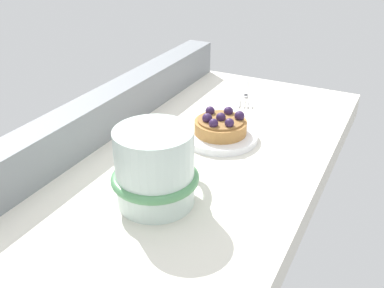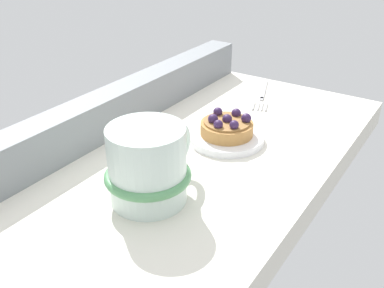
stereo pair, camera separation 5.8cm
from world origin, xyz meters
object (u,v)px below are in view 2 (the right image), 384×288
(dessert_plate, at_px, (226,138))
(dessert_fork, at_px, (263,94))
(raspberry_tart, at_px, (227,126))
(coffee_mug, at_px, (149,166))

(dessert_plate, relative_size, dessert_fork, 0.75)
(raspberry_tart, height_order, coffee_mug, coffee_mug)
(coffee_mug, height_order, dessert_fork, coffee_mug)
(dessert_plate, height_order, coffee_mug, coffee_mug)
(raspberry_tart, xyz_separation_m, dessert_fork, (0.19, 0.03, -0.02))
(dessert_plate, distance_m, raspberry_tart, 0.02)
(raspberry_tart, xyz_separation_m, coffee_mug, (-0.18, 0.00, 0.02))
(coffee_mug, xyz_separation_m, dessert_fork, (0.37, 0.03, -0.04))
(dessert_fork, bearing_deg, dessert_plate, -170.41)
(dessert_plate, xyz_separation_m, raspberry_tart, (0.00, 0.00, 0.02))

